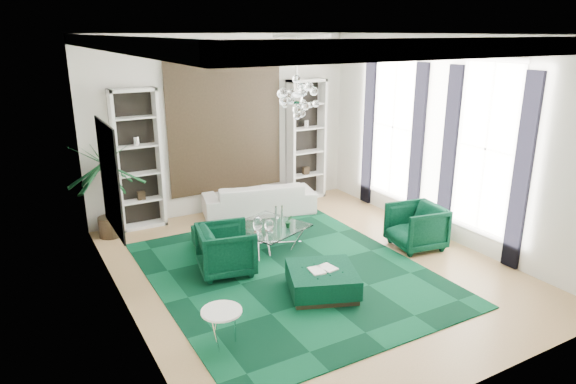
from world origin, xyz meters
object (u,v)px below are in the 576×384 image
armchair_right (416,227)px  ottoman_side (221,241)px  coffee_table (268,237)px  sofa (259,198)px  ottoman_front (322,282)px  palm (105,177)px  side_table (222,329)px  armchair_left (226,250)px

armchair_right → ottoman_side: (-3.19, 1.61, -0.21)m
armchair_right → coffee_table: 2.73m
coffee_table → ottoman_side: 0.87m
sofa → ottoman_front: size_ratio=2.39×
ottoman_front → palm: size_ratio=0.42×
sofa → side_table: 4.97m
ottoman_front → side_table: side_table is taller
coffee_table → palm: size_ratio=0.50×
armchair_right → sofa: bearing=-141.7°
coffee_table → ottoman_side: size_ratio=1.33×
armchair_right → palm: bearing=-115.4°
ottoman_front → side_table: 1.92m
coffee_table → ottoman_front: bearing=-92.9°
sofa → ottoman_front: (-0.77, -3.70, -0.15)m
ottoman_side → palm: palm is taller
armchair_right → ottoman_front: size_ratio=0.89×
sofa → armchair_right: (1.70, -3.08, 0.06)m
sofa → armchair_right: armchair_right is taller
side_table → armchair_left: bearing=65.5°
ottoman_front → palm: 4.71m
armchair_left → armchair_right: (3.44, -0.76, 0.00)m
ottoman_side → side_table: 2.97m
ottoman_side → palm: size_ratio=0.38×
armchair_right → side_table: (-4.31, -1.15, -0.16)m
sofa → palm: 3.23m
armchair_right → coffee_table: size_ratio=0.75×
side_table → ottoman_front: bearing=15.8°
sofa → side_table: sofa is taller
sofa → armchair_right: bearing=132.1°
sofa → palm: size_ratio=1.00×
armchair_right → side_table: size_ratio=1.72×
sofa → ottoman_side: (-1.50, -1.47, -0.15)m
armchair_right → palm: (-4.80, 3.34, 0.79)m
armchair_left → side_table: (-0.87, -1.91, -0.16)m
sofa → armchair_left: size_ratio=2.68×
ottoman_side → side_table: (-1.12, -2.76, 0.05)m
ottoman_front → palm: palm is taller
ottoman_side → palm: (-1.61, 1.73, 1.00)m
side_table → palm: (-0.49, 4.48, 0.95)m
sofa → ottoman_front: sofa is taller
armchair_left → ottoman_side: bearing=-5.1°
ottoman_side → coffee_table: bearing=-16.9°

